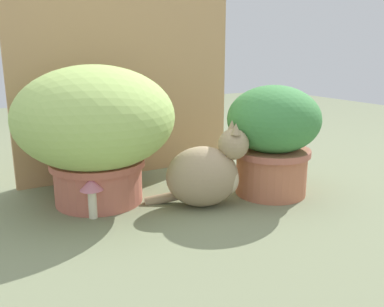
% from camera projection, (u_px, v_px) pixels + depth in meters
% --- Properties ---
extents(ground_plane, '(6.00, 6.00, 0.00)m').
position_uv_depth(ground_plane, '(179.00, 205.00, 1.52)').
color(ground_plane, '#757E5C').
extents(cardboard_backdrop, '(0.99, 0.03, 0.97)m').
position_uv_depth(cardboard_backdrop, '(127.00, 65.00, 1.80)').
color(cardboard_backdrop, tan).
rests_on(cardboard_backdrop, ground).
extents(grass_planter, '(0.57, 0.57, 0.50)m').
position_uv_depth(grass_planter, '(95.00, 126.00, 1.49)').
color(grass_planter, '#BF6754').
rests_on(grass_planter, ground).
extents(leafy_planter, '(0.35, 0.35, 0.42)m').
position_uv_depth(leafy_planter, '(273.00, 136.00, 1.59)').
color(leafy_planter, '#BB6C4D').
rests_on(leafy_planter, ground).
extents(cat, '(0.36, 0.26, 0.32)m').
position_uv_depth(cat, '(207.00, 173.00, 1.49)').
color(cat, tan).
rests_on(cat, ground).
extents(mushroom_ornament_pink, '(0.08, 0.08, 0.14)m').
position_uv_depth(mushroom_ornament_pink, '(92.00, 189.00, 1.38)').
color(mushroom_ornament_pink, '#EFE9C6').
rests_on(mushroom_ornament_pink, ground).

